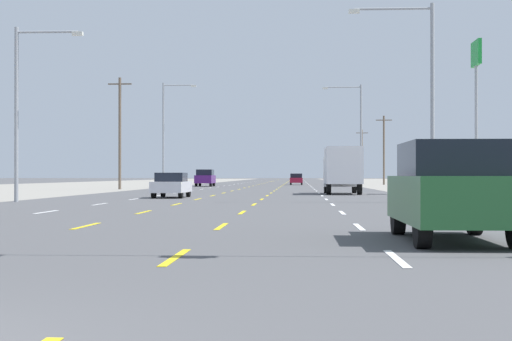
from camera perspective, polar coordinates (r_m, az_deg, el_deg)
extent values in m
plane|color=#4C4C4F|center=(71.51, 0.09, -1.40)|extent=(572.00, 572.00, 0.00)
cube|color=white|center=(28.86, -15.04, -2.93)|extent=(0.14, 2.60, 0.01)
cube|color=white|center=(36.06, -11.33, -2.42)|extent=(0.14, 2.60, 0.01)
cube|color=white|center=(43.36, -8.87, -2.07)|extent=(0.14, 2.60, 0.01)
cube|color=white|center=(50.72, -7.11, -1.82)|extent=(0.14, 2.60, 0.01)
cube|color=white|center=(58.11, -5.81, -1.63)|extent=(0.14, 2.60, 0.01)
cube|color=white|center=(65.53, -4.80, -1.49)|extent=(0.14, 2.60, 0.01)
cube|color=white|center=(72.96, -3.99, -1.37)|extent=(0.14, 2.60, 0.01)
cube|color=white|center=(80.41, -3.34, -1.28)|extent=(0.14, 2.60, 0.01)
cube|color=white|center=(87.87, -2.79, -1.20)|extent=(0.14, 2.60, 0.01)
cube|color=white|center=(95.33, -2.33, -1.13)|extent=(0.14, 2.60, 0.01)
cube|color=white|center=(102.80, -1.94, -1.07)|extent=(0.14, 2.60, 0.01)
cube|color=white|center=(110.27, -1.60, -1.02)|extent=(0.14, 2.60, 0.01)
cube|color=white|center=(117.75, -1.30, -0.98)|extent=(0.14, 2.60, 0.01)
cube|color=white|center=(125.23, -1.04, -0.94)|extent=(0.14, 2.60, 0.01)
cube|color=white|center=(132.71, -0.81, -0.91)|extent=(0.14, 2.60, 0.01)
cube|color=white|center=(140.19, -0.61, -0.88)|extent=(0.14, 2.60, 0.01)
cube|color=white|center=(147.68, -0.42, -0.85)|extent=(0.14, 2.60, 0.01)
cube|color=white|center=(155.17, -0.25, -0.83)|extent=(0.14, 2.60, 0.01)
cube|color=white|center=(162.65, -0.10, -0.81)|extent=(0.14, 2.60, 0.01)
cube|color=white|center=(170.14, 0.04, -0.79)|extent=(0.14, 2.60, 0.01)
cube|color=white|center=(177.63, 0.17, -0.77)|extent=(0.14, 2.60, 0.01)
cube|color=white|center=(185.12, 0.28, -0.75)|extent=(0.14, 2.60, 0.01)
cube|color=white|center=(192.61, 0.39, -0.73)|extent=(0.14, 2.60, 0.01)
cube|color=white|center=(200.11, 0.49, -0.72)|extent=(0.14, 2.60, 0.01)
cube|color=white|center=(207.60, 0.58, -0.71)|extent=(0.14, 2.60, 0.01)
cube|color=white|center=(215.09, 0.67, -0.69)|extent=(0.14, 2.60, 0.01)
cube|color=white|center=(222.59, 0.75, -0.68)|extent=(0.14, 2.60, 0.01)
cube|color=yellow|center=(20.68, -12.26, -3.97)|extent=(0.14, 2.60, 0.01)
cube|color=yellow|center=(27.97, -8.20, -3.02)|extent=(0.14, 2.60, 0.01)
cube|color=yellow|center=(35.35, -5.82, -2.47)|extent=(0.14, 2.60, 0.01)
cube|color=yellow|center=(42.77, -4.27, -2.10)|extent=(0.14, 2.60, 0.01)
cube|color=yellow|center=(50.22, -3.18, -1.84)|extent=(0.14, 2.60, 0.01)
cube|color=yellow|center=(57.67, -2.37, -1.65)|extent=(0.14, 2.60, 0.01)
cube|color=yellow|center=(65.14, -1.75, -1.50)|extent=(0.14, 2.60, 0.01)
cube|color=yellow|center=(72.62, -1.25, -1.38)|extent=(0.14, 2.60, 0.01)
cube|color=yellow|center=(80.10, -0.85, -1.28)|extent=(0.14, 2.60, 0.01)
cube|color=yellow|center=(87.58, -0.51, -1.20)|extent=(0.14, 2.60, 0.01)
cube|color=yellow|center=(95.07, -0.23, -1.13)|extent=(0.14, 2.60, 0.01)
cube|color=yellow|center=(102.56, 0.01, -1.08)|extent=(0.14, 2.60, 0.01)
cube|color=yellow|center=(110.04, 0.22, -1.03)|extent=(0.14, 2.60, 0.01)
cube|color=yellow|center=(117.54, 0.40, -0.98)|extent=(0.14, 2.60, 0.01)
cube|color=yellow|center=(125.03, 0.56, -0.94)|extent=(0.14, 2.60, 0.01)
cube|color=yellow|center=(132.52, 0.70, -0.91)|extent=(0.14, 2.60, 0.01)
cube|color=yellow|center=(140.01, 0.82, -0.88)|extent=(0.14, 2.60, 0.01)
cube|color=yellow|center=(147.51, 0.94, -0.85)|extent=(0.14, 2.60, 0.01)
cube|color=yellow|center=(155.00, 1.04, -0.83)|extent=(0.14, 2.60, 0.01)
cube|color=yellow|center=(162.50, 1.13, -0.81)|extent=(0.14, 2.60, 0.01)
cube|color=yellow|center=(169.99, 1.22, -0.79)|extent=(0.14, 2.60, 0.01)
cube|color=yellow|center=(177.49, 1.30, -0.77)|extent=(0.14, 2.60, 0.01)
cube|color=yellow|center=(184.99, 1.37, -0.75)|extent=(0.14, 2.60, 0.01)
cube|color=yellow|center=(192.48, 1.43, -0.73)|extent=(0.14, 2.60, 0.01)
cube|color=yellow|center=(199.98, 1.49, -0.72)|extent=(0.14, 2.60, 0.01)
cube|color=yellow|center=(207.48, 1.55, -0.71)|extent=(0.14, 2.60, 0.01)
cube|color=yellow|center=(214.98, 1.60, -0.69)|extent=(0.14, 2.60, 0.01)
cube|color=yellow|center=(222.47, 1.65, -0.68)|extent=(0.14, 2.60, 0.01)
cube|color=yellow|center=(12.62, -5.88, -6.30)|extent=(0.14, 2.60, 0.01)
cube|color=yellow|center=(20.04, -2.54, -4.09)|extent=(0.14, 2.60, 0.01)
cube|color=yellow|center=(27.50, -1.02, -3.07)|extent=(0.14, 2.60, 0.01)
cube|color=yellow|center=(34.98, -0.14, -2.49)|extent=(0.14, 2.60, 0.01)
cube|color=yellow|center=(42.47, 0.42, -2.11)|extent=(0.14, 2.60, 0.01)
cube|color=yellow|center=(49.96, 0.82, -1.85)|extent=(0.14, 2.60, 0.01)
cube|color=yellow|center=(57.45, 1.11, -1.65)|extent=(0.14, 2.60, 0.01)
cube|color=yellow|center=(64.94, 1.33, -1.50)|extent=(0.14, 2.60, 0.01)
cube|color=yellow|center=(72.44, 1.51, -1.38)|extent=(0.14, 2.60, 0.01)
cube|color=yellow|center=(79.94, 1.66, -1.28)|extent=(0.14, 2.60, 0.01)
cube|color=yellow|center=(87.43, 1.78, -1.20)|extent=(0.14, 2.60, 0.01)
cube|color=yellow|center=(94.93, 1.88, -1.13)|extent=(0.14, 2.60, 0.01)
cube|color=yellow|center=(102.43, 1.96, -1.08)|extent=(0.14, 2.60, 0.01)
cube|color=yellow|center=(109.93, 2.04, -1.03)|extent=(0.14, 2.60, 0.01)
cube|color=yellow|center=(117.43, 2.10, -0.98)|extent=(0.14, 2.60, 0.01)
cube|color=yellow|center=(124.92, 2.16, -0.94)|extent=(0.14, 2.60, 0.01)
cube|color=yellow|center=(132.42, 2.21, -0.91)|extent=(0.14, 2.60, 0.01)
cube|color=yellow|center=(139.92, 2.26, -0.88)|extent=(0.14, 2.60, 0.01)
cube|color=yellow|center=(147.42, 2.30, -0.85)|extent=(0.14, 2.60, 0.01)
cube|color=yellow|center=(154.92, 2.33, -0.83)|extent=(0.14, 2.60, 0.01)
cube|color=yellow|center=(162.42, 2.37, -0.81)|extent=(0.14, 2.60, 0.01)
cube|color=yellow|center=(169.92, 2.40, -0.79)|extent=(0.14, 2.60, 0.01)
cube|color=yellow|center=(177.42, 2.43, -0.77)|extent=(0.14, 2.60, 0.01)
cube|color=yellow|center=(184.92, 2.45, -0.75)|extent=(0.14, 2.60, 0.01)
cube|color=yellow|center=(192.42, 2.47, -0.73)|extent=(0.14, 2.60, 0.01)
cube|color=yellow|center=(199.92, 2.50, -0.72)|extent=(0.14, 2.60, 0.01)
cube|color=yellow|center=(207.42, 2.52, -0.71)|extent=(0.14, 2.60, 0.01)
cube|color=yellow|center=(214.91, 2.54, -0.69)|extent=(0.14, 2.60, 0.01)
cube|color=yellow|center=(222.41, 2.55, -0.68)|extent=(0.14, 2.60, 0.01)
cube|color=white|center=(12.57, 10.18, -6.32)|extent=(0.14, 2.60, 0.01)
cube|color=white|center=(20.01, 7.51, -4.10)|extent=(0.14, 2.60, 0.01)
cube|color=white|center=(27.48, 6.29, -3.07)|extent=(0.14, 2.60, 0.01)
cube|color=white|center=(34.96, 5.60, -2.49)|extent=(0.14, 2.60, 0.01)
cube|color=white|center=(42.45, 5.15, -2.11)|extent=(0.14, 2.60, 0.01)
cube|color=white|center=(49.94, 4.83, -1.85)|extent=(0.14, 2.60, 0.01)
cube|color=white|center=(57.44, 4.60, -1.65)|extent=(0.14, 2.60, 0.01)
cube|color=white|center=(64.93, 4.42, -1.50)|extent=(0.14, 2.60, 0.01)
cube|color=white|center=(72.43, 4.28, -1.38)|extent=(0.14, 2.60, 0.01)
cube|color=white|center=(79.93, 4.17, -1.28)|extent=(0.14, 2.60, 0.01)
cube|color=white|center=(87.43, 4.07, -1.20)|extent=(0.14, 2.60, 0.01)
cube|color=white|center=(94.92, 3.99, -1.13)|extent=(0.14, 2.60, 0.01)
cube|color=white|center=(102.42, 3.92, -1.08)|extent=(0.14, 2.60, 0.01)
cube|color=white|center=(109.92, 3.86, -1.03)|extent=(0.14, 2.60, 0.01)
cube|color=white|center=(117.42, 3.81, -0.98)|extent=(0.14, 2.60, 0.01)
cube|color=white|center=(124.92, 3.77, -0.94)|extent=(0.14, 2.60, 0.01)
cube|color=white|center=(132.42, 3.73, -0.91)|extent=(0.14, 2.60, 0.01)
cube|color=white|center=(139.92, 3.69, -0.88)|extent=(0.14, 2.60, 0.01)
cube|color=white|center=(147.42, 3.66, -0.85)|extent=(0.14, 2.60, 0.01)
cube|color=white|center=(154.92, 3.63, -0.83)|extent=(0.14, 2.60, 0.01)
cube|color=white|center=(162.41, 3.60, -0.81)|extent=(0.14, 2.60, 0.01)
cube|color=white|center=(169.91, 3.58, -0.78)|extent=(0.14, 2.60, 0.01)
cube|color=white|center=(177.41, 3.56, -0.77)|extent=(0.14, 2.60, 0.01)
cube|color=white|center=(184.91, 3.54, -0.75)|extent=(0.14, 2.60, 0.01)
cube|color=white|center=(192.41, 3.52, -0.73)|extent=(0.14, 2.60, 0.01)
cube|color=white|center=(199.91, 3.50, -0.72)|extent=(0.14, 2.60, 0.01)
cube|color=white|center=(207.41, 3.48, -0.71)|extent=(0.14, 2.60, 0.01)
cube|color=white|center=(214.91, 3.47, -0.69)|extent=(0.14, 2.60, 0.01)
cube|color=white|center=(222.41, 3.45, -0.68)|extent=(0.14, 2.60, 0.01)
cube|color=#235B2D|center=(16.13, 14.03, -2.02)|extent=(1.98, 4.90, 0.92)
cube|color=black|center=(16.08, 14.06, 0.82)|extent=(1.82, 2.70, 0.68)
cylinder|color=black|center=(17.70, 10.31, -3.37)|extent=(0.26, 0.76, 0.76)
cylinder|color=black|center=(17.99, 15.63, -3.31)|extent=(0.26, 0.76, 0.76)
cylinder|color=black|center=(14.34, 12.03, -4.08)|extent=(0.26, 0.76, 0.76)
cube|color=silver|center=(46.03, -6.17, -1.20)|extent=(1.80, 4.50, 0.62)
cube|color=black|center=(45.93, -6.19, -0.49)|extent=(1.62, 2.10, 0.52)
cylinder|color=black|center=(47.69, -6.78, -1.54)|extent=(0.22, 0.64, 0.64)
cylinder|color=black|center=(47.45, -4.95, -1.55)|extent=(0.22, 0.64, 0.64)
cylinder|color=black|center=(44.64, -7.46, -1.62)|extent=(0.22, 0.64, 0.64)
cylinder|color=black|center=(44.39, -5.51, -1.63)|extent=(0.22, 0.64, 0.64)
cube|color=white|center=(57.72, 6.14, -0.13)|extent=(2.40, 1.90, 2.10)
cube|color=silver|center=(54.03, 6.36, 0.36)|extent=(2.40, 5.10, 2.50)
cylinder|color=black|center=(57.63, 5.13, -1.17)|extent=(0.30, 0.96, 0.96)
cylinder|color=black|center=(57.74, 7.17, -1.17)|extent=(0.30, 0.96, 0.96)
cylinder|color=black|center=(52.74, 5.32, -1.25)|extent=(0.30, 0.96, 0.96)
cylinder|color=black|center=(52.86, 7.55, -1.25)|extent=(0.30, 0.96, 0.96)
cube|color=#4C196B|center=(92.02, -3.72, -0.64)|extent=(1.98, 4.90, 0.92)
cube|color=black|center=(91.97, -3.72, -0.14)|extent=(1.82, 2.70, 0.68)
cylinder|color=black|center=(93.81, -4.11, -0.91)|extent=(0.26, 0.76, 0.76)
cylinder|color=black|center=(93.62, -3.09, -0.92)|extent=(0.26, 0.76, 0.76)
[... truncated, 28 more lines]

